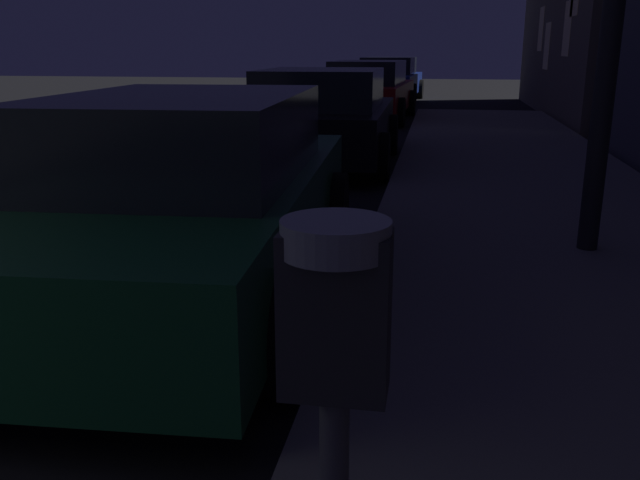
{
  "coord_description": "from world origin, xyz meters",
  "views": [
    {
      "loc": [
        4.56,
        -0.57,
        1.73
      ],
      "look_at": [
        4.1,
        2.08,
        0.96
      ],
      "focal_mm": 37.93,
      "sensor_mm": 36.0,
      "label": 1
    }
  ],
  "objects_px": {
    "car_blue": "(389,80)",
    "parking_meter": "(335,388)",
    "car_red": "(369,90)",
    "car_green": "(187,197)",
    "car_black": "(323,118)"
  },
  "relations": [
    {
      "from": "car_red",
      "to": "car_blue",
      "type": "bearing_deg",
      "value": 89.97
    },
    {
      "from": "parking_meter",
      "to": "car_green",
      "type": "relative_size",
      "value": 0.28
    },
    {
      "from": "car_green",
      "to": "car_black",
      "type": "relative_size",
      "value": 1.13
    },
    {
      "from": "parking_meter",
      "to": "car_black",
      "type": "bearing_deg",
      "value": 99.75
    },
    {
      "from": "car_blue",
      "to": "car_green",
      "type": "bearing_deg",
      "value": -90.0
    },
    {
      "from": "car_red",
      "to": "car_green",
      "type": "bearing_deg",
      "value": -89.98
    },
    {
      "from": "car_green",
      "to": "car_blue",
      "type": "relative_size",
      "value": 0.99
    },
    {
      "from": "car_green",
      "to": "parking_meter",
      "type": "bearing_deg",
      "value": -64.99
    },
    {
      "from": "parking_meter",
      "to": "car_green",
      "type": "bearing_deg",
      "value": 115.01
    },
    {
      "from": "car_blue",
      "to": "parking_meter",
      "type": "bearing_deg",
      "value": -86.0
    },
    {
      "from": "car_green",
      "to": "car_red",
      "type": "relative_size",
      "value": 0.99
    },
    {
      "from": "car_green",
      "to": "car_blue",
      "type": "xyz_separation_m",
      "value": [
        -0.0,
        18.87,
        -0.01
      ]
    },
    {
      "from": "car_red",
      "to": "car_blue",
      "type": "relative_size",
      "value": 1.0
    },
    {
      "from": "car_red",
      "to": "car_blue",
      "type": "height_order",
      "value": "same"
    },
    {
      "from": "car_green",
      "to": "car_red",
      "type": "bearing_deg",
      "value": 90.02
    }
  ]
}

